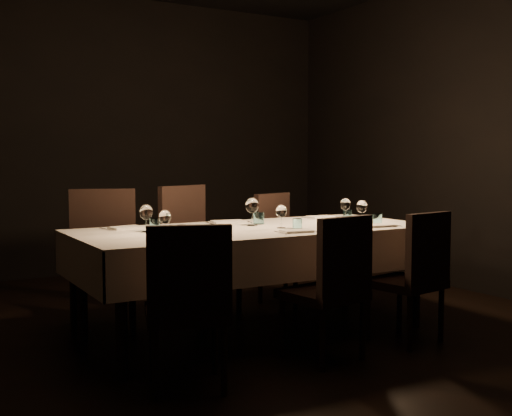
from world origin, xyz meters
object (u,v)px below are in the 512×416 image
chair_far_center (194,244)px  chair_far_right (282,242)px  chair_near_right (415,271)px  chair_far_left (103,252)px  dining_table (256,238)px  chair_near_left (188,299)px  chair_near_center (332,281)px

chair_far_center → chair_far_right: bearing=-20.7°
chair_near_right → chair_far_right: 1.55m
chair_far_left → chair_far_right: (1.60, 0.03, -0.04)m
dining_table → chair_near_left: 1.21m
chair_near_left → chair_far_center: 1.77m
chair_near_center → chair_near_right: size_ratio=1.01×
chair_near_center → dining_table: bearing=-92.8°
chair_near_left → chair_far_center: chair_far_center is taller
chair_far_left → chair_far_center: bearing=18.8°
chair_far_left → chair_near_left: bearing=-73.0°
chair_near_left → chair_near_center: 0.97m
dining_table → chair_near_left: chair_near_left is taller
chair_near_right → chair_far_right: size_ratio=0.95×
chair_near_center → chair_far_center: chair_far_center is taller
chair_far_left → chair_near_center: bearing=-40.6°
chair_near_center → chair_far_center: (-0.21, 1.56, 0.06)m
chair_far_right → chair_near_center: bearing=-133.4°
chair_near_center → chair_near_right: chair_near_center is taller
chair_near_left → chair_far_right: (1.61, 1.61, 0.02)m
chair_far_left → chair_far_center: size_ratio=0.99×
dining_table → chair_far_center: chair_far_center is taller
chair_far_center → chair_near_left: bearing=-137.3°
chair_near_center → chair_far_right: (0.64, 1.58, 0.02)m
dining_table → chair_far_left: bearing=138.4°
chair_far_left → chair_far_right: 1.60m
dining_table → chair_near_left: (-0.88, -0.81, -0.18)m
chair_far_left → dining_table: bearing=-24.1°
chair_near_left → chair_far_left: bearing=-72.1°
dining_table → chair_near_center: 0.80m
chair_near_left → chair_near_right: (1.68, 0.07, -0.01)m
dining_table → chair_far_left: size_ratio=2.48×
chair_near_right → chair_far_center: chair_far_center is taller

